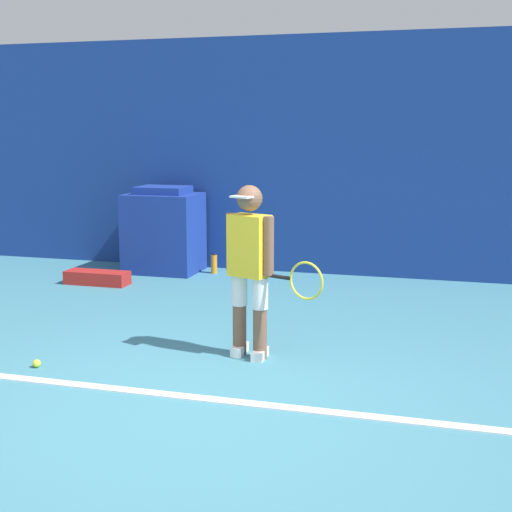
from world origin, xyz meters
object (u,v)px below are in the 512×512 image
object	(u,v)px
equipment_bag	(97,278)
water_bottle	(214,264)
covered_chair	(164,231)
tennis_player	(251,264)
tennis_ball	(37,363)

from	to	relation	value
equipment_bag	water_bottle	size ratio (longest dim) A/B	2.98
covered_chair	water_bottle	world-z (taller)	covered_chair
tennis_player	water_bottle	bearing A→B (deg)	134.32
water_bottle	tennis_ball	bearing A→B (deg)	-91.88
covered_chair	equipment_bag	xyz separation A→B (m)	(-0.49, -1.01, -0.48)
water_bottle	covered_chair	bearing A→B (deg)	-174.80
equipment_bag	water_bottle	xyz separation A→B (m)	(1.20, 1.07, 0.04)
equipment_bag	water_bottle	bearing A→B (deg)	41.75
tennis_player	tennis_ball	distance (m)	1.97
water_bottle	tennis_player	bearing A→B (deg)	-65.68
tennis_player	water_bottle	world-z (taller)	tennis_player
covered_chair	water_bottle	bearing A→B (deg)	5.20
tennis_player	water_bottle	distance (m)	3.71
tennis_player	tennis_ball	bearing A→B (deg)	-134.86
tennis_player	tennis_ball	size ratio (longest dim) A/B	21.94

